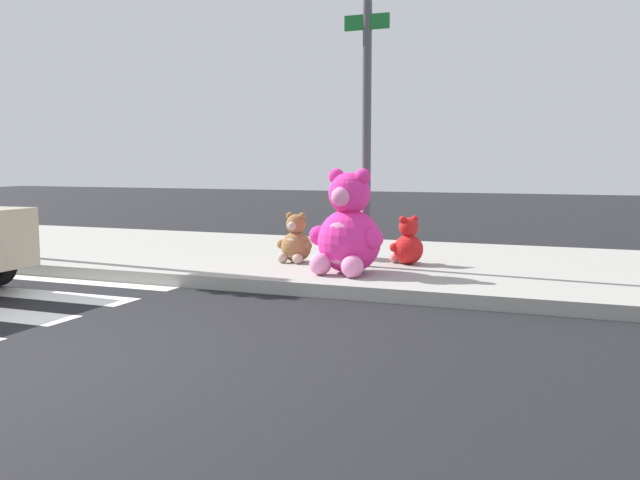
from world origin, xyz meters
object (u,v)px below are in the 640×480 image
object	(u,v)px
plush_pink_large	(348,232)
plush_white	(358,239)
plush_brown	(295,242)
plush_red	(408,245)
sign_pole	(367,128)

from	to	relation	value
plush_pink_large	plush_white	distance (m)	1.27
plush_brown	plush_white	world-z (taller)	plush_white
plush_pink_large	plush_brown	distance (m)	1.14
plush_white	plush_red	world-z (taller)	plush_white
sign_pole	plush_brown	size ratio (longest dim) A/B	4.96
plush_white	plush_red	xyz separation A→B (m)	(0.74, -0.23, -0.01)
plush_pink_large	plush_red	xyz separation A→B (m)	(0.46, 0.98, -0.24)
plush_brown	plush_red	distance (m)	1.44
plush_pink_large	plush_white	xyz separation A→B (m)	(-0.28, 1.22, -0.22)
plush_brown	plush_red	xyz separation A→B (m)	(1.39, 0.37, -0.01)
plush_brown	plush_red	world-z (taller)	plush_brown
plush_white	sign_pole	bearing A→B (deg)	-63.90
plush_pink_large	sign_pole	bearing A→B (deg)	86.91
plush_pink_large	plush_brown	size ratio (longest dim) A/B	1.88
plush_pink_large	plush_red	size ratio (longest dim) A/B	1.97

